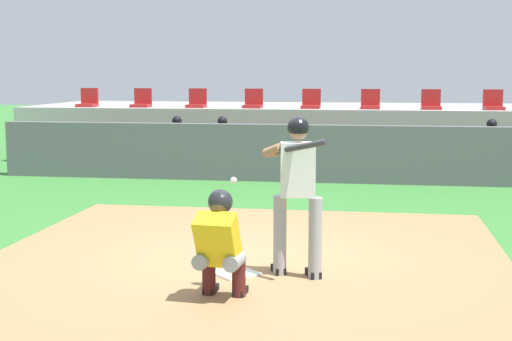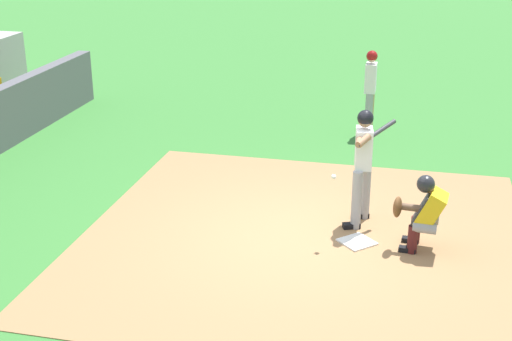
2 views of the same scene
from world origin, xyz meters
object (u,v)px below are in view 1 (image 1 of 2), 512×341
object	(u,v)px
home_plate	(235,273)
batter_at_plate	(297,186)
stadium_seat_4	(311,103)
dugout_player_3	(492,149)
stadium_seat_2	(197,102)
stadium_seat_5	(370,103)
stadium_seat_3	(253,103)
dugout_player_2	(295,146)
catcher_crouched	(220,240)
stadium_seat_1	(142,102)
stadium_seat_7	(493,104)
dugout_player_0	(176,144)
stadium_seat_0	(88,101)
stadium_seat_6	(431,104)
dugout_player_1	(221,144)

from	to	relation	value
home_plate	batter_at_plate	xyz separation A→B (m)	(0.69, 0.03, 1.01)
stadium_seat_4	dugout_player_3	bearing A→B (deg)	-26.86
stadium_seat_2	stadium_seat_4	distance (m)	2.89
stadium_seat_5	home_plate	bearing A→B (deg)	-98.08
home_plate	stadium_seat_3	distance (m)	10.39
dugout_player_2	stadium_seat_3	xyz separation A→B (m)	(-1.26, 2.03, 0.86)
dugout_player_3	stadium_seat_4	xyz separation A→B (m)	(-4.02, 2.03, 0.86)
batter_at_plate	catcher_crouched	distance (m)	1.21
stadium_seat_1	stadium_seat_7	size ratio (longest dim) A/B	1.00
catcher_crouched	dugout_player_0	distance (m)	9.49
catcher_crouched	stadium_seat_5	distance (m)	11.19
stadium_seat_0	stadium_seat_6	bearing A→B (deg)	0.00
home_plate	stadium_seat_1	size ratio (longest dim) A/B	0.92
dugout_player_2	stadium_seat_2	distance (m)	3.49
dugout_player_1	stadium_seat_6	xyz separation A→B (m)	(4.73, 2.03, 0.86)
stadium_seat_2	stadium_seat_7	world-z (taller)	same
dugout_player_0	stadium_seat_0	world-z (taller)	stadium_seat_0
stadium_seat_3	stadium_seat_0	bearing A→B (deg)	180.00
catcher_crouched	home_plate	bearing A→B (deg)	90.81
stadium_seat_2	stadium_seat_5	xyz separation A→B (m)	(4.33, 0.00, 0.00)
stadium_seat_2	stadium_seat_7	bearing A→B (deg)	0.00
stadium_seat_0	stadium_seat_5	distance (m)	7.22
stadium_seat_2	catcher_crouched	bearing A→B (deg)	-75.31
catcher_crouched	stadium_seat_4	distance (m)	11.10
dugout_player_1	stadium_seat_3	distance (m)	2.24
stadium_seat_6	stadium_seat_7	xyz separation A→B (m)	(1.44, 0.00, 0.00)
stadium_seat_3	stadium_seat_1	bearing A→B (deg)	180.00
dugout_player_2	stadium_seat_3	bearing A→B (deg)	121.69
dugout_player_1	stadium_seat_6	size ratio (longest dim) A/B	2.71
stadium_seat_3	stadium_seat_7	distance (m)	5.78
batter_at_plate	stadium_seat_0	size ratio (longest dim) A/B	3.76
stadium_seat_1	stadium_seat_6	size ratio (longest dim) A/B	1.00
catcher_crouched	batter_at_plate	bearing A→B (deg)	53.41
dugout_player_3	stadium_seat_7	xyz separation A→B (m)	(0.32, 2.03, 0.86)
dugout_player_2	stadium_seat_5	distance (m)	2.75
stadium_seat_1	stadium_seat_4	world-z (taller)	same
home_plate	dugout_player_2	world-z (taller)	dugout_player_2
dugout_player_0	stadium_seat_7	size ratio (longest dim) A/B	2.71
batter_at_plate	stadium_seat_2	xyz separation A→B (m)	(-3.58, 10.15, 0.50)
catcher_crouched	dugout_player_0	size ratio (longest dim) A/B	1.26
dugout_player_1	stadium_seat_5	world-z (taller)	stadium_seat_5
dugout_player_0	stadium_seat_6	bearing A→B (deg)	19.37
batter_at_plate	dugout_player_1	distance (m)	8.51
dugout_player_3	stadium_seat_0	xyz separation A→B (m)	(-9.79, 2.03, 0.86)
stadium_seat_2	stadium_seat_3	xyz separation A→B (m)	(1.44, 0.00, 0.00)
stadium_seat_5	stadium_seat_6	size ratio (longest dim) A/B	1.00
dugout_player_0	stadium_seat_6	size ratio (longest dim) A/B	2.71
batter_at_plate	stadium_seat_7	size ratio (longest dim) A/B	3.76
stadium_seat_0	stadium_seat_2	world-z (taller)	same
stadium_seat_1	stadium_seat_5	size ratio (longest dim) A/B	1.00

